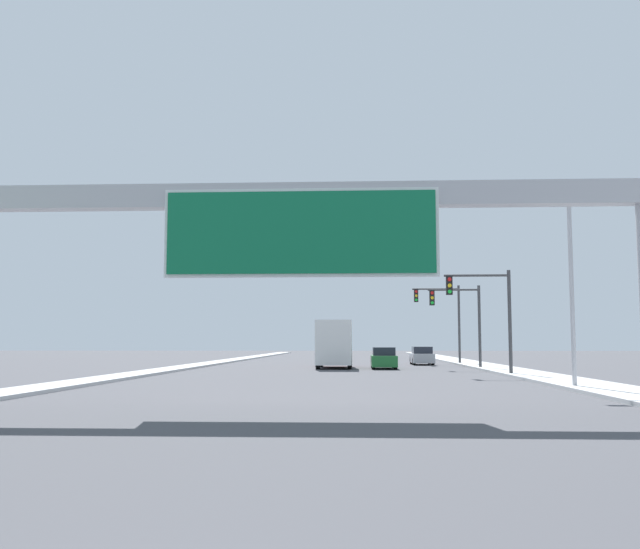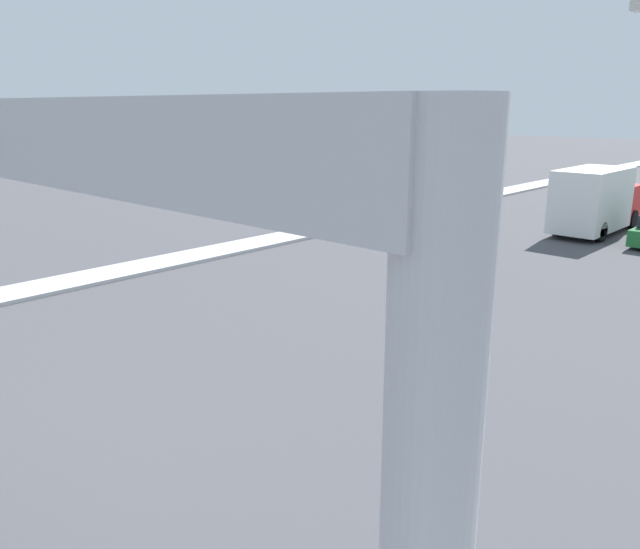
# 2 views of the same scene
# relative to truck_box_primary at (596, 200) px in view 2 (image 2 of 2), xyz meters

# --- Properties ---
(median_strip_left) EXTENTS (2.00, 120.00, 0.15)m
(median_strip_left) POSITION_rel_truck_box_primary_xyz_m (-10.75, 11.14, -1.64)
(median_strip_left) COLOR #B6B6B6
(median_strip_left) RESTS_ON ground
(truck_box_primary) EXTENTS (2.48, 7.12, 3.40)m
(truck_box_primary) POSITION_rel_truck_box_primary_xyz_m (0.00, 0.00, 0.00)
(truck_box_primary) COLOR red
(truck_box_primary) RESTS_ON ground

